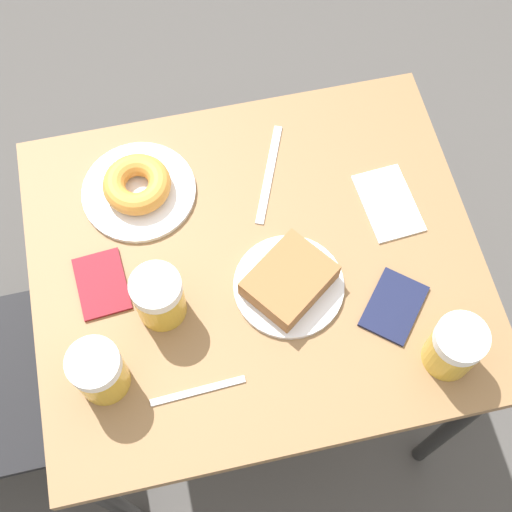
# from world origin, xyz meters

# --- Properties ---
(ground_plane) EXTENTS (8.00, 8.00, 0.00)m
(ground_plane) POSITION_xyz_m (0.00, 0.00, 0.00)
(ground_plane) COLOR #474442
(table) EXTENTS (0.71, 0.83, 0.75)m
(table) POSITION_xyz_m (0.00, 0.00, 0.67)
(table) COLOR olive
(table) RESTS_ON ground_plane
(plate_with_cake) EXTENTS (0.20, 0.20, 0.05)m
(plate_with_cake) POSITION_xyz_m (-0.06, -0.05, 0.77)
(plate_with_cake) COLOR silver
(plate_with_cake) RESTS_ON table
(plate_with_donut) EXTENTS (0.22, 0.22, 0.05)m
(plate_with_donut) POSITION_xyz_m (0.19, 0.19, 0.77)
(plate_with_donut) COLOR silver
(plate_with_donut) RESTS_ON table
(beer_mug_left) EXTENTS (0.09, 0.09, 0.12)m
(beer_mug_left) POSITION_xyz_m (-0.17, 0.30, 0.81)
(beer_mug_left) COLOR gold
(beer_mug_left) RESTS_ON table
(beer_mug_center) EXTENTS (0.09, 0.09, 0.12)m
(beer_mug_center) POSITION_xyz_m (-0.25, -0.29, 0.81)
(beer_mug_center) COLOR gold
(beer_mug_center) RESTS_ON table
(beer_mug_right) EXTENTS (0.09, 0.09, 0.12)m
(beer_mug_right) POSITION_xyz_m (-0.06, 0.19, 0.81)
(beer_mug_right) COLOR gold
(beer_mug_right) RESTS_ON table
(napkin_folded) EXTENTS (0.16, 0.11, 0.00)m
(napkin_folded) POSITION_xyz_m (0.06, -0.28, 0.75)
(napkin_folded) COLOR white
(napkin_folded) RESTS_ON table
(fork) EXTENTS (0.02, 0.17, 0.00)m
(fork) POSITION_xyz_m (-0.22, 0.15, 0.75)
(fork) COLOR silver
(fork) RESTS_ON table
(knife) EXTENTS (0.22, 0.10, 0.00)m
(knife) POSITION_xyz_m (0.18, -0.07, 0.75)
(knife) COLOR silver
(knife) RESTS_ON table
(passport_near_edge) EXTENTS (0.15, 0.15, 0.01)m
(passport_near_edge) POSITION_xyz_m (-0.14, -0.22, 0.75)
(passport_near_edge) COLOR #141938
(passport_near_edge) RESTS_ON table
(passport_far_edge) EXTENTS (0.13, 0.10, 0.01)m
(passport_far_edge) POSITION_xyz_m (0.01, 0.29, 0.75)
(passport_far_edge) COLOR maroon
(passport_far_edge) RESTS_ON table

